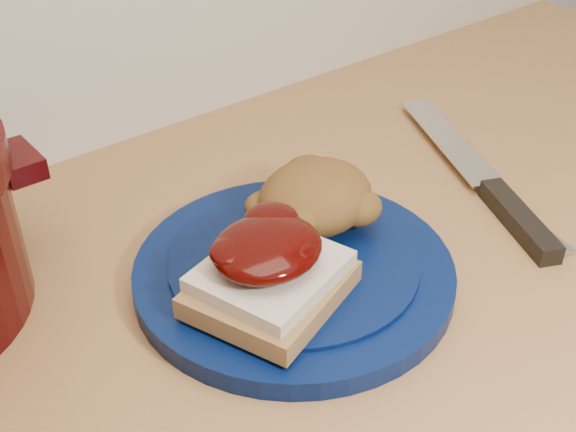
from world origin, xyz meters
TOP-DOWN VIEW (x-y plane):
  - plate at (-0.00, 1.49)m, footprint 0.32×0.32m
  - sandwich at (-0.05, 1.47)m, footprint 0.14×0.13m
  - stuffing_mound at (0.05, 1.52)m, footprint 0.13×0.12m
  - chef_knife at (0.22, 1.46)m, footprint 0.16×0.30m
  - butter_knife at (0.23, 1.44)m, footprint 0.05×0.15m

SIDE VIEW (x-z plane):
  - butter_knife at x=0.23m, z-range 0.90..0.90m
  - plate at x=0.00m, z-range 0.90..0.92m
  - chef_knife at x=0.22m, z-range 0.90..0.92m
  - sandwich at x=-0.05m, z-range 0.92..0.97m
  - stuffing_mound at x=0.05m, z-range 0.92..0.98m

